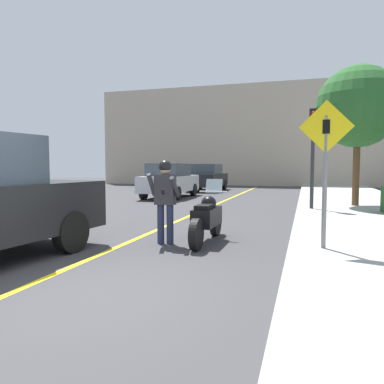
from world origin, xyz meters
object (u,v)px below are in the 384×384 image
Objects in this scene: person_biker at (165,193)px; traffic_light at (313,139)px; street_tree at (358,107)px; parked_car_black at (207,177)px; motorcycle at (207,218)px; crossing_sign at (325,160)px; parked_car_silver at (170,180)px.

traffic_light is (2.89, 6.15, 1.43)m from person_biker.
street_tree is at bearing 44.60° from traffic_light.
street_tree is 11.38m from parked_car_black.
traffic_light is (2.13, 5.74, 1.96)m from motorcycle.
crossing_sign is 6.34m from traffic_light.
crossing_sign is at bearing -88.93° from traffic_light.
street_tree is at bearing 79.72° from crossing_sign.
crossing_sign is (2.25, -0.55, 1.18)m from motorcycle.
motorcycle is 1.02m from person_biker.
parked_car_silver is (-6.74, 10.43, -0.82)m from crossing_sign.
person_biker is at bearing -151.74° from motorcycle.
traffic_light is 2.47m from street_tree.
street_tree reaches higher than motorcycle.
person_biker is at bearing -70.06° from parked_car_silver.
crossing_sign reaches higher than parked_car_black.
motorcycle is 10.86m from parked_car_silver.
parked_car_silver is at bearing 162.13° from street_tree.
crossing_sign is at bearing -13.74° from motorcycle.
street_tree reaches higher than person_biker.
street_tree is at bearing -17.87° from parked_car_silver.
traffic_light is at bearing 64.80° from person_biker.
parked_car_silver is (-4.49, 9.88, 0.36)m from motorcycle.
street_tree is 1.19× the size of parked_car_black.
person_biker is 0.66× the size of crossing_sign.
crossing_sign reaches higher than parked_car_silver.
traffic_light is at bearing -135.40° from street_tree.
traffic_light reaches higher than parked_car_black.
person_biker is at bearing 177.36° from crossing_sign.
parked_car_black is at bearing 133.92° from street_tree.
motorcycle is 0.43× the size of street_tree.
motorcycle is 0.52× the size of parked_car_silver.
parked_car_silver reaches higher than motorcycle.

